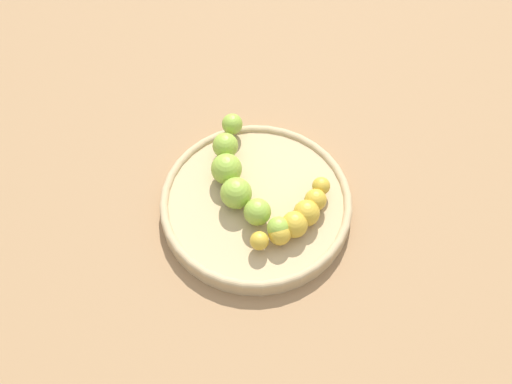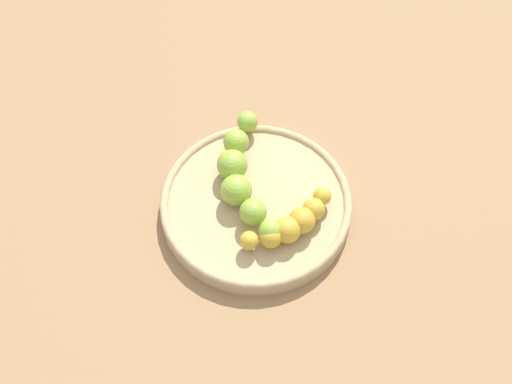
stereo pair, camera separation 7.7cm
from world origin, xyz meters
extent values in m
plane|color=#936D47|center=(0.00, 0.00, 0.00)|extent=(2.40, 2.40, 0.00)
cylinder|color=tan|center=(0.00, 0.00, 0.01)|extent=(0.23, 0.23, 0.02)
torus|color=tan|center=(0.00, 0.00, 0.02)|extent=(0.23, 0.23, 0.01)
sphere|color=#8CAD38|center=(0.02, -0.10, 0.04)|extent=(0.03, 0.03, 0.03)
sphere|color=#8CAD38|center=(0.03, -0.07, 0.04)|extent=(0.03, 0.03, 0.03)
sphere|color=#8CAD38|center=(0.03, -0.03, 0.04)|extent=(0.04, 0.04, 0.04)
sphere|color=#8CAD38|center=(0.02, 0.00, 0.04)|extent=(0.04, 0.04, 0.04)
sphere|color=#8CAD38|center=(0.00, 0.03, 0.04)|extent=(0.03, 0.03, 0.03)
sphere|color=#8CAD38|center=(-0.02, 0.05, 0.04)|extent=(0.03, 0.03, 0.03)
sphere|color=gold|center=(0.00, 0.06, 0.03)|extent=(0.02, 0.02, 0.02)
sphere|color=gold|center=(-0.02, 0.05, 0.03)|extent=(0.03, 0.03, 0.03)
sphere|color=gold|center=(-0.04, 0.04, 0.03)|extent=(0.03, 0.03, 0.03)
sphere|color=gold|center=(-0.06, 0.03, 0.03)|extent=(0.03, 0.03, 0.03)
sphere|color=gold|center=(-0.07, 0.01, 0.03)|extent=(0.03, 0.03, 0.03)
sphere|color=gold|center=(-0.08, -0.01, 0.03)|extent=(0.02, 0.02, 0.02)
camera|label=1|loc=(0.02, 0.42, 0.68)|focal=47.09mm
camera|label=2|loc=(-0.05, 0.42, 0.68)|focal=47.09mm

